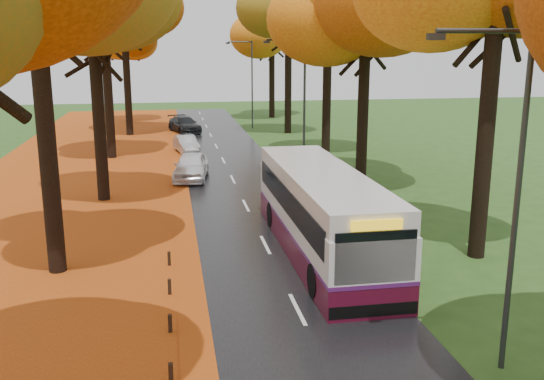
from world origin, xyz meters
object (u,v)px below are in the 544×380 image
object	(u,v)px
streetlamp_mid	(300,97)
car_white	(191,166)
car_silver	(186,144)
streetlamp_near	(509,178)
bus	(322,211)
car_dark	(184,124)
streetlamp_far	(249,77)

from	to	relation	value
streetlamp_mid	car_white	size ratio (longest dim) A/B	1.77
streetlamp_mid	car_silver	xyz separation A→B (m)	(-6.30, 9.52, -4.06)
streetlamp_near	bus	distance (m)	9.50
streetlamp_near	car_dark	world-z (taller)	streetlamp_near
car_white	car_dark	world-z (taller)	car_white
streetlamp_far	car_dark	size ratio (longest dim) A/B	1.69
car_silver	car_white	bearing A→B (deg)	-100.66
streetlamp_mid	car_white	bearing A→B (deg)	176.29
car_white	car_silver	bearing A→B (deg)	98.51
streetlamp_near	streetlamp_far	size ratio (longest dim) A/B	1.00
streetlamp_near	streetlamp_mid	size ratio (longest dim) A/B	1.00
streetlamp_near	bus	bearing A→B (deg)	103.06
streetlamp_mid	car_dark	distance (m)	21.49
bus	car_white	world-z (taller)	bus
streetlamp_mid	bus	xyz separation A→B (m)	(-2.03, -13.24, -3.05)
streetlamp_mid	car_silver	distance (m)	12.12
bus	car_white	distance (m)	14.32
bus	car_white	bearing A→B (deg)	106.91
streetlamp_mid	car_silver	bearing A→B (deg)	123.48
car_silver	car_dark	size ratio (longest dim) A/B	0.78
streetlamp_mid	car_silver	world-z (taller)	streetlamp_mid
streetlamp_mid	streetlamp_near	bearing A→B (deg)	-90.00
car_dark	bus	bearing A→B (deg)	-100.31
streetlamp_near	car_dark	distance (m)	42.84
streetlamp_near	car_dark	bearing A→B (deg)	98.24
car_silver	streetlamp_near	bearing A→B (deg)	-89.36
streetlamp_far	bus	xyz separation A→B (m)	(-2.03, -35.24, -3.05)
bus	car_silver	size ratio (longest dim) A/B	3.19
car_white	car_silver	world-z (taller)	car_white
streetlamp_near	streetlamp_mid	xyz separation A→B (m)	(0.00, 22.00, 0.00)
streetlamp_far	streetlamp_near	bearing A→B (deg)	-90.00
bus	car_dark	size ratio (longest dim) A/B	2.49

